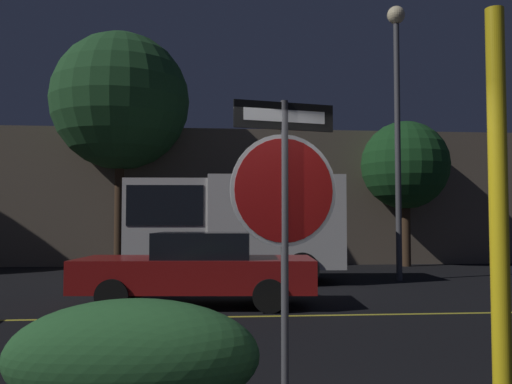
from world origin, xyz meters
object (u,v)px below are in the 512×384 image
object	(u,v)px
street_lamp	(397,95)
tree_1	(120,102)
stop_sign	(285,195)
tree_2	(405,166)
hedge_bush_2	(133,358)
delivery_truck	(229,222)
yellow_pole_right	(499,241)
passing_car_2	(198,268)

from	to	relation	value
street_lamp	tree_1	xyz separation A→B (m)	(-8.25, 4.87, 0.69)
stop_sign	tree_2	distance (m)	16.89
hedge_bush_2	tree_1	bearing A→B (deg)	98.71
delivery_truck	street_lamp	distance (m)	5.82
yellow_pole_right	passing_car_2	size ratio (longest dim) A/B	0.64
stop_sign	tree_1	size ratio (longest dim) A/B	0.31
tree_2	hedge_bush_2	bearing A→B (deg)	-117.44
yellow_pole_right	passing_car_2	world-z (taller)	yellow_pole_right
yellow_pole_right	street_lamp	bearing A→B (deg)	73.51
delivery_truck	tree_1	distance (m)	7.35
passing_car_2	delivery_truck	world-z (taller)	delivery_truck
delivery_truck	tree_2	xyz separation A→B (m)	(6.58, 4.70, 2.02)
stop_sign	street_lamp	bearing A→B (deg)	54.03
tree_2	street_lamp	bearing A→B (deg)	-112.19
street_lamp	tree_2	distance (m)	5.30
tree_2	yellow_pole_right	bearing A→B (deg)	-108.16
tree_1	tree_2	world-z (taller)	tree_1
passing_car_2	tree_1	world-z (taller)	tree_1
delivery_truck	yellow_pole_right	bearing A→B (deg)	-170.82
tree_1	yellow_pole_right	bearing A→B (deg)	-74.03
delivery_truck	street_lamp	world-z (taller)	street_lamp
street_lamp	tree_1	distance (m)	9.60
yellow_pole_right	hedge_bush_2	world-z (taller)	yellow_pole_right
passing_car_2	tree_1	size ratio (longest dim) A/B	0.57
delivery_truck	stop_sign	bearing A→B (deg)	-176.70
hedge_bush_2	passing_car_2	size ratio (longest dim) A/B	0.45
hedge_bush_2	delivery_truck	world-z (taller)	delivery_truck
yellow_pole_right	street_lamp	size ratio (longest dim) A/B	0.39
hedge_bush_2	delivery_truck	bearing A→B (deg)	83.10
tree_2	passing_car_2	bearing A→B (deg)	-129.78
stop_sign	passing_car_2	bearing A→B (deg)	84.16
yellow_pole_right	passing_car_2	xyz separation A→B (m)	(-1.96, 7.64, -0.78)
tree_1	hedge_bush_2	bearing A→B (deg)	-81.29
stop_sign	passing_car_2	xyz separation A→B (m)	(-0.75, 6.59, -1.12)
passing_car_2	hedge_bush_2	bearing A→B (deg)	-179.18
stop_sign	yellow_pole_right	size ratio (longest dim) A/B	0.87
yellow_pole_right	passing_car_2	distance (m)	7.93
delivery_truck	passing_car_2	bearing A→B (deg)	172.76
passing_car_2	delivery_truck	bearing A→B (deg)	-5.65
stop_sign	street_lamp	size ratio (longest dim) A/B	0.34
tree_1	delivery_truck	bearing A→B (deg)	-53.46
stop_sign	tree_1	distance (m)	16.48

